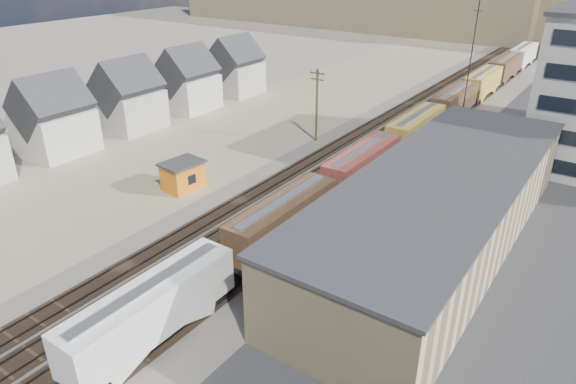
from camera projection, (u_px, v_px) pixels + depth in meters
The scene contains 11 objects.
ground at pixel (102, 333), 36.32m from camera, with size 300.00×300.00×0.00m, color #6B6356.
ballast_bed at pixel (396, 136), 73.16m from camera, with size 18.00×200.00×0.06m, color #4C4742.
dirt_yard at pixel (243, 129), 76.10m from camera, with size 24.00×180.00×0.03m, color #83795A.
asphalt_lot at pixel (539, 222), 50.77m from camera, with size 26.00×120.00×0.04m, color #232326.
rail_tracks at pixel (393, 135), 73.41m from camera, with size 11.40×200.00×0.24m.
freight_train at pixel (436, 114), 73.56m from camera, with size 3.00×119.74×4.46m.
warehouse at pixel (439, 209), 45.43m from camera, with size 12.40×40.40×7.25m.
utility_pole_north at pixel (317, 104), 69.34m from camera, with size 2.20×0.32×10.00m.
radio_mast at pixel (470, 65), 73.46m from camera, with size 1.20×0.16×18.00m.
townhouse_row at pixel (93, 109), 70.36m from camera, with size 8.15×68.16×10.47m.
maintenance_shed at pixel (183, 175), 56.89m from camera, with size 3.85×4.77×3.27m.
Camera 1 is at (27.02, -15.63, 24.87)m, focal length 32.00 mm.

